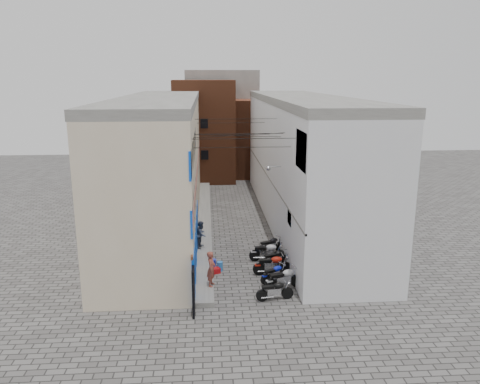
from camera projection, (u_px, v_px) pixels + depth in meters
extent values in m
plane|color=#504E4B|center=(249.00, 306.00, 21.53)|extent=(90.00, 90.00, 0.00)
cube|color=slate|center=(205.00, 221.00, 33.95)|extent=(0.90, 26.00, 0.25)
cube|color=beige|center=(161.00, 165.00, 32.75)|extent=(5.00, 26.00, 8.50)
cube|color=tan|center=(197.00, 168.00, 32.98)|extent=(0.10, 26.00, 0.80)
cube|color=blue|center=(196.00, 244.00, 25.79)|extent=(0.12, 10.20, 2.40)
cube|color=blue|center=(193.00, 173.00, 24.83)|extent=(0.10, 10.20, 4.00)
cube|color=slate|center=(159.00, 100.00, 31.67)|extent=(5.10, 26.00, 0.50)
cube|color=black|center=(193.00, 290.00, 20.70)|extent=(0.10, 1.20, 2.20)
cube|color=silver|center=(302.00, 164.00, 33.46)|extent=(5.00, 26.00, 8.50)
cube|color=blue|center=(302.00, 150.00, 21.49)|extent=(0.10, 2.40, 1.80)
cube|color=white|center=(290.00, 218.00, 24.87)|extent=(0.08, 1.00, 0.70)
cylinder|color=#B2B2B7|center=(275.00, 167.00, 27.22)|extent=(0.80, 0.06, 0.06)
sphere|color=#B2B2B7|center=(268.00, 168.00, 27.21)|extent=(0.28, 0.28, 0.28)
cube|color=slate|center=(304.00, 100.00, 32.38)|extent=(5.10, 26.00, 0.50)
cube|color=slate|center=(268.00, 176.00, 33.49)|extent=(0.10, 26.00, 0.12)
cube|color=brown|center=(204.00, 131.00, 47.31)|extent=(6.00, 6.00, 10.00)
cube|color=brown|center=(252.00, 138.00, 49.84)|extent=(5.00, 6.00, 8.00)
cube|color=slate|center=(222.00, 120.00, 53.14)|extent=(8.00, 5.00, 11.00)
cube|color=black|center=(226.00, 173.00, 45.65)|extent=(2.00, 0.30, 2.40)
cylinder|color=black|center=(246.00, 139.00, 21.67)|extent=(5.20, 0.02, 0.02)
cylinder|color=black|center=(243.00, 147.00, 23.78)|extent=(5.20, 0.02, 0.02)
cylinder|color=black|center=(239.00, 134.00, 26.10)|extent=(5.20, 0.02, 0.02)
cylinder|color=black|center=(236.00, 119.00, 28.38)|extent=(5.20, 0.02, 0.02)
cylinder|color=black|center=(233.00, 134.00, 31.60)|extent=(5.20, 0.02, 0.02)
cylinder|color=black|center=(231.00, 123.00, 34.38)|extent=(5.20, 0.02, 0.02)
cylinder|color=black|center=(241.00, 135.00, 24.63)|extent=(5.65, 2.07, 0.02)
cylinder|color=black|center=(237.00, 136.00, 27.63)|extent=(5.80, 1.58, 0.02)
imported|color=brown|center=(211.00, 269.00, 22.92)|extent=(0.56, 0.73, 1.78)
imported|color=#374053|center=(201.00, 234.00, 28.14)|extent=(0.84, 0.95, 1.64)
cylinder|color=blue|center=(220.00, 266.00, 25.46)|extent=(0.41, 0.41, 0.51)
cylinder|color=#2635C0|center=(214.00, 263.00, 25.91)|extent=(0.38, 0.38, 0.47)
cube|color=#B30C11|center=(216.00, 271.00, 25.16)|extent=(0.54, 0.48, 0.28)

